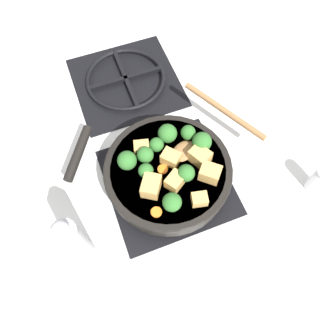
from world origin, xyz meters
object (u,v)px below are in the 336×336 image
object	(u,v)px
wooden_spoon	(208,127)
salt_shaker	(317,180)
skillet_pan	(167,172)
pepper_mill	(75,243)

from	to	relation	value
wooden_spoon	salt_shaker	xyz separation A→B (m)	(0.21, -0.21, -0.05)
skillet_pan	wooden_spoon	size ratio (longest dim) A/B	1.60
salt_shaker	skillet_pan	bearing A→B (deg)	157.12
wooden_spoon	pepper_mill	size ratio (longest dim) A/B	1.13
pepper_mill	skillet_pan	bearing A→B (deg)	22.66
skillet_pan	salt_shaker	size ratio (longest dim) A/B	4.62
skillet_pan	pepper_mill	distance (m)	0.27
wooden_spoon	salt_shaker	size ratio (longest dim) A/B	2.89
skillet_pan	pepper_mill	size ratio (longest dim) A/B	1.81
pepper_mill	salt_shaker	xyz separation A→B (m)	(0.59, -0.04, -0.06)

